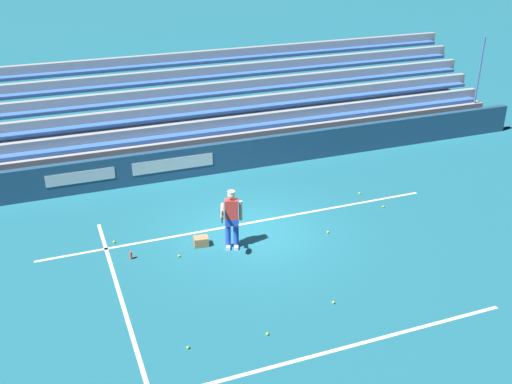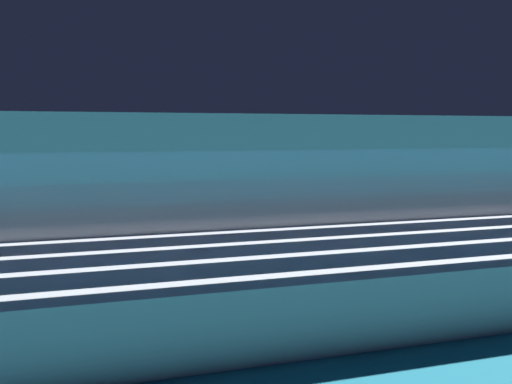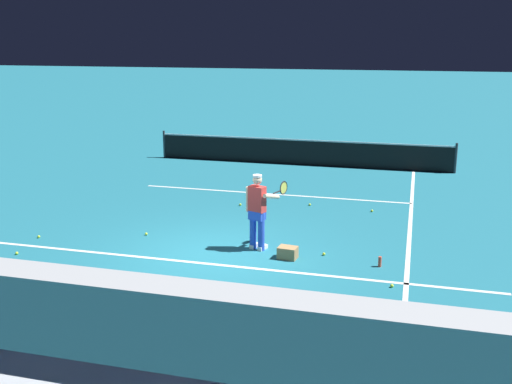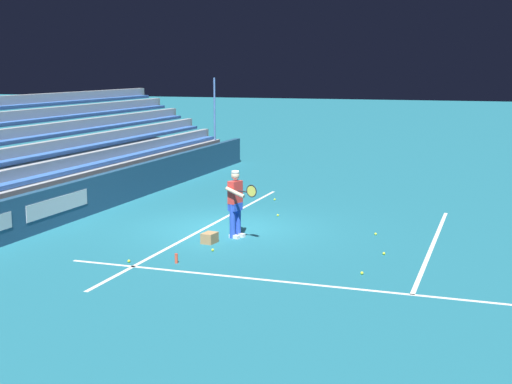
{
  "view_description": "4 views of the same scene",
  "coord_description": "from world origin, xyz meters",
  "views": [
    {
      "loc": [
        5.32,
        14.28,
        8.48
      ],
      "look_at": [
        -0.31,
        -0.48,
        1.0
      ],
      "focal_mm": 42.0,
      "sensor_mm": 36.0,
      "label": 1
    },
    {
      "loc": [
        -2.66,
        -13.88,
        3.13
      ],
      "look_at": [
        0.56,
        0.17,
        0.95
      ],
      "focal_mm": 28.0,
      "sensor_mm": 36.0,
      "label": 2
    },
    {
      "loc": [
        4.1,
        -11.63,
        4.6
      ],
      "look_at": [
        0.9,
        0.24,
        1.43
      ],
      "focal_mm": 42.0,
      "sensor_mm": 36.0,
      "label": 3
    },
    {
      "loc": [
        17.42,
        6.95,
        4.28
      ],
      "look_at": [
        0.82,
        1.2,
        1.21
      ],
      "focal_mm": 50.0,
      "sensor_mm": 36.0,
      "label": 4
    }
  ],
  "objects": [
    {
      "name": "tennis_ball_by_box",
      "position": [
        1.33,
        4.52,
        0.03
      ],
      "size": [
        0.07,
        0.07,
        0.07
      ],
      "primitive_type": "sphere",
      "color": "#CCE533",
      "rests_on": "ground"
    },
    {
      "name": "tennis_net",
      "position": [
        0.0,
        10.01,
        0.49
      ],
      "size": [
        11.09,
        0.09,
        1.07
      ],
      "color": "#33383D",
      "rests_on": "ground"
    },
    {
      "name": "court_sideline_white",
      "position": [
        4.11,
        4.0,
        0.0
      ],
      "size": [
        0.1,
        12.0,
        0.01
      ],
      "primitive_type": "cube",
      "color": "white",
      "rests_on": "ground"
    },
    {
      "name": "tennis_ball_near_player",
      "position": [
        2.33,
        0.64,
        0.03
      ],
      "size": [
        0.07,
        0.07,
        0.07
      ],
      "primitive_type": "sphere",
      "color": "#CCE533",
      "rests_on": "ground"
    },
    {
      "name": "court_service_line_white",
      "position": [
        0.0,
        5.5,
        0.0
      ],
      "size": [
        8.22,
        0.1,
        0.01
      ],
      "primitive_type": "cube",
      "color": "white",
      "rests_on": "ground"
    },
    {
      "name": "tennis_ball_toward_net",
      "position": [
        -4.4,
        0.04,
        0.03
      ],
      "size": [
        0.07,
        0.07,
        0.07
      ],
      "primitive_type": "sphere",
      "color": "#CCE533",
      "rests_on": "ground"
    },
    {
      "name": "court_baseline_white",
      "position": [
        0.0,
        -0.5,
        0.0
      ],
      "size": [
        12.0,
        0.1,
        0.01
      ],
      "primitive_type": "cube",
      "color": "white",
      "rests_on": "ground"
    },
    {
      "name": "water_bottle",
      "position": [
        3.55,
        0.28,
        0.11
      ],
      "size": [
        0.07,
        0.07,
        0.22
      ],
      "primitive_type": "cylinder",
      "color": "#EA4C33",
      "rests_on": "ground"
    },
    {
      "name": "ground_plane",
      "position": [
        0.0,
        0.0,
        0.0
      ],
      "size": [
        160.0,
        160.0,
        0.0
      ],
      "primitive_type": "plane",
      "color": "#1E6B7F"
    },
    {
      "name": "tennis_player",
      "position": [
        0.83,
        0.66,
        0.89
      ],
      "size": [
        0.8,
        0.94,
        1.71
      ],
      "color": "blue",
      "rests_on": "ground"
    },
    {
      "name": "tennis_ball_stray_back",
      "position": [
        -4.18,
        -1.07,
        0.03
      ],
      "size": [
        0.07,
        0.07,
        0.07
      ],
      "primitive_type": "sphere",
      "color": "#CCE533",
      "rests_on": "ground"
    },
    {
      "name": "tennis_ball_far_left",
      "position": [
        3.08,
        4.34,
        0.03
      ],
      "size": [
        0.07,
        0.07,
        0.07
      ],
      "primitive_type": "sphere",
      "color": "#CCE533",
      "rests_on": "ground"
    },
    {
      "name": "tennis_ball_far_right",
      "position": [
        3.85,
        -0.75,
        0.03
      ],
      "size": [
        0.07,
        0.07,
        0.07
      ],
      "primitive_type": "sphere",
      "color": "#CCE533",
      "rests_on": "ground"
    },
    {
      "name": "back_wall_sponsor_board",
      "position": [
        0.01,
        -4.46,
        0.55
      ],
      "size": [
        25.92,
        0.25,
        1.1
      ],
      "color": "navy",
      "rests_on": "ground"
    },
    {
      "name": "tennis_ball_midcourt",
      "position": [
        -2.02,
        0.89,
        0.03
      ],
      "size": [
        0.07,
        0.07,
        0.07
      ],
      "primitive_type": "sphere",
      "color": "#CCE533",
      "rests_on": "ground"
    },
    {
      "name": "tennis_ball_on_baseline",
      "position": [
        -0.58,
        4.0,
        0.03
      ],
      "size": [
        0.07,
        0.07,
        0.07
      ],
      "primitive_type": "sphere",
      "color": "#CCE533",
      "rests_on": "ground"
    },
    {
      "name": "ball_box_cardboard",
      "position": [
        1.6,
        0.25,
        0.13
      ],
      "size": [
        0.43,
        0.34,
        0.26
      ],
      "primitive_type": "cube",
      "rotation": [
        0.0,
        0.0,
        -0.11
      ],
      "color": "#A87F51",
      "rests_on": "ground"
    }
  ]
}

